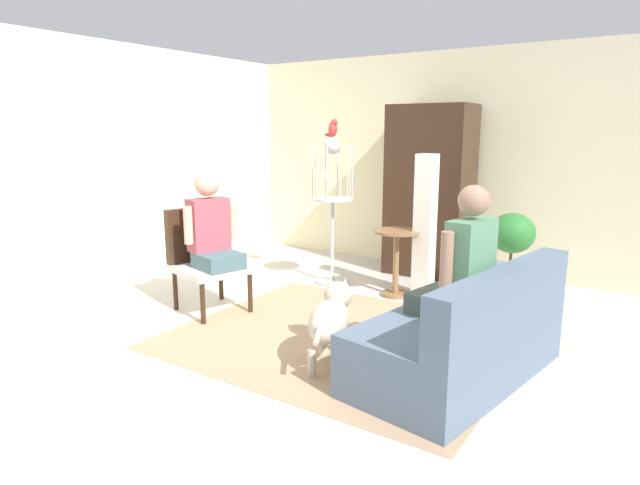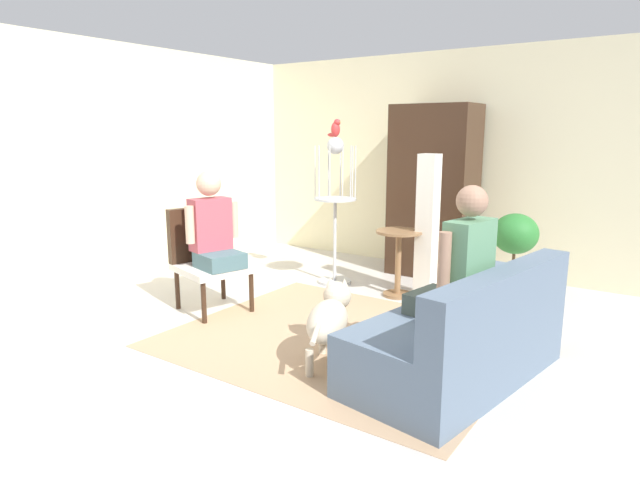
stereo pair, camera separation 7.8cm
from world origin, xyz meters
The scene contains 15 objects.
ground_plane centered at (0.00, 0.00, 0.00)m, with size 6.59×6.59×0.00m, color beige.
back_wall centered at (0.00, 2.81, 1.27)m, with size 5.93×0.12×2.54m, color beige.
left_wall centered at (-2.72, 0.30, 1.27)m, with size 0.12×6.09×2.54m, color beige.
area_rug centered at (0.20, 0.10, 0.00)m, with size 2.61×2.19×0.01m, color tan.
couch centered at (1.23, -0.03, 0.30)m, with size 1.07×1.74×0.80m.
armchair centered at (-1.30, 0.06, 0.53)m, with size 0.75×0.73×0.94m.
person_on_couch centered at (1.19, -0.05, 0.77)m, with size 0.52×0.53×0.89m.
person_on_armchair centered at (-1.14, 0.02, 0.78)m, with size 0.51×0.51×0.85m.
round_end_table centered at (0.03, 1.39, 0.42)m, with size 0.46×0.46×0.67m.
dog centered at (0.35, -0.33, 0.34)m, with size 0.47×0.86×0.55m.
bird_cage_stand centered at (-0.76, 1.44, 0.89)m, with size 0.45×0.45×1.57m.
parrot centered at (-0.76, 1.44, 1.66)m, with size 0.17×0.10×0.18m.
potted_plant centered at (1.01, 1.88, 0.53)m, with size 0.43×0.43×0.87m.
column_lamp centered at (0.26, 1.53, 0.70)m, with size 0.20×0.20×1.42m.
armoire_cabinet centered at (-0.06, 2.40, 0.96)m, with size 0.90×0.56×1.92m, color #382316.
Camera 1 is at (2.32, -3.43, 1.64)m, focal length 30.50 mm.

